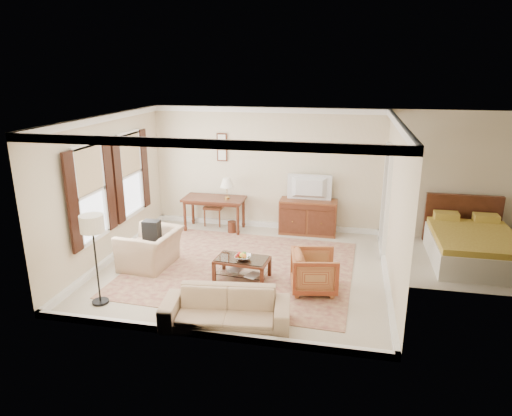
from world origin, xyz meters
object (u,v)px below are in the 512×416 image
(sideboard, at_px, (308,217))
(tv, at_px, (309,180))
(coffee_table, at_px, (242,263))
(sofa, at_px, (226,303))
(club_armchair, at_px, (150,242))
(striped_armchair, at_px, (314,270))
(writing_desk, at_px, (214,202))

(sideboard, xyz_separation_m, tv, (0.00, -0.02, 0.89))
(tv, bearing_deg, coffee_table, 70.33)
(sofa, bearing_deg, club_armchair, 131.13)
(sofa, bearing_deg, coffee_table, 87.72)
(sideboard, height_order, tv, tv)
(sideboard, relative_size, coffee_table, 1.30)
(striped_armchair, xyz_separation_m, sofa, (-1.21, -1.42, -0.02))
(club_armchair, bearing_deg, writing_desk, 170.25)
(tv, bearing_deg, striped_armchair, 97.71)
(sideboard, height_order, sofa, sideboard)
(coffee_table, distance_m, sofa, 1.62)
(striped_armchair, bearing_deg, sideboard, -2.69)
(club_armchair, relative_size, sofa, 0.58)
(sideboard, bearing_deg, sofa, -100.79)
(coffee_table, bearing_deg, sideboard, 70.46)
(tv, relative_size, striped_armchair, 1.23)
(striped_armchair, bearing_deg, tv, -2.64)
(club_armchair, bearing_deg, sofa, 53.34)
(sideboard, bearing_deg, writing_desk, -175.41)
(coffee_table, distance_m, club_armchair, 1.91)
(writing_desk, distance_m, club_armchair, 2.39)
(sofa, bearing_deg, striped_armchair, 42.60)
(coffee_table, distance_m, striped_armchair, 1.36)
(coffee_table, height_order, sofa, sofa)
(writing_desk, distance_m, tv, 2.32)
(tv, height_order, striped_armchair, tv)
(coffee_table, relative_size, striped_armchair, 1.29)
(tv, bearing_deg, writing_desk, 4.08)
(club_armchair, bearing_deg, sideboard, 136.30)
(sideboard, height_order, coffee_table, sideboard)
(writing_desk, bearing_deg, club_armchair, -105.01)
(writing_desk, xyz_separation_m, sideboard, (2.23, 0.18, -0.28))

